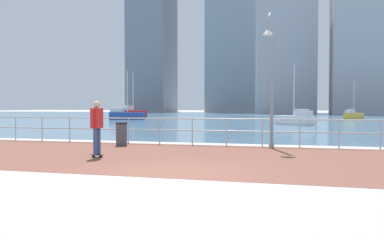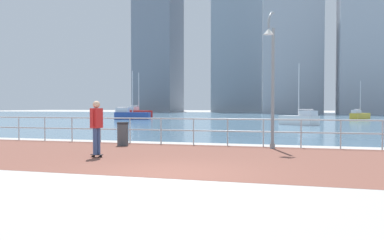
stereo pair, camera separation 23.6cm
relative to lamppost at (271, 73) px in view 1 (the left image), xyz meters
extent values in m
plane|color=#ADAAA5|center=(-1.76, 33.86, -2.77)|extent=(220.00, 220.00, 0.00)
cube|color=brown|center=(-1.76, -3.03, -2.76)|extent=(28.00, 7.60, 0.01)
cube|color=slate|center=(-1.76, 45.77, -2.77)|extent=(180.00, 88.00, 0.00)
cylinder|color=#B2BCC1|center=(-11.56, 0.77, -2.24)|extent=(0.05, 0.05, 1.05)
cylinder|color=#B2BCC1|center=(-10.16, 0.77, -2.24)|extent=(0.05, 0.05, 1.05)
cylinder|color=#B2BCC1|center=(-8.76, 0.77, -2.24)|extent=(0.05, 0.05, 1.05)
cylinder|color=#B2BCC1|center=(-7.36, 0.77, -2.24)|extent=(0.05, 0.05, 1.05)
cylinder|color=#B2BCC1|center=(-5.96, 0.77, -2.24)|extent=(0.05, 0.05, 1.05)
cylinder|color=#B2BCC1|center=(-4.56, 0.77, -2.24)|extent=(0.05, 0.05, 1.05)
cylinder|color=#B2BCC1|center=(-3.16, 0.77, -2.24)|extent=(0.05, 0.05, 1.05)
cylinder|color=#B2BCC1|center=(-1.76, 0.77, -2.24)|extent=(0.05, 0.05, 1.05)
cylinder|color=#B2BCC1|center=(-0.36, 0.77, -2.24)|extent=(0.05, 0.05, 1.05)
cylinder|color=#B2BCC1|center=(1.04, 0.77, -2.24)|extent=(0.05, 0.05, 1.05)
cylinder|color=#B2BCC1|center=(2.44, 0.77, -2.24)|extent=(0.05, 0.05, 1.05)
cylinder|color=#B2BCC1|center=(3.84, 0.77, -2.24)|extent=(0.05, 0.05, 1.05)
cylinder|color=#B2BCC1|center=(-1.76, 0.77, -1.71)|extent=(25.20, 0.06, 0.06)
cylinder|color=#B2BCC1|center=(-1.76, 0.77, -2.19)|extent=(25.20, 0.06, 0.06)
cylinder|color=gray|center=(0.04, 0.17, -2.67)|extent=(0.19, 0.19, 0.20)
cylinder|color=gray|center=(0.04, 0.17, -0.56)|extent=(0.12, 0.12, 4.41)
cylinder|color=gray|center=(0.02, 0.09, 2.18)|extent=(0.12, 0.20, 0.11)
cylinder|color=gray|center=(-0.01, -0.06, 2.14)|extent=(0.12, 0.21, 0.15)
cylinder|color=gray|center=(-0.04, -0.18, 2.05)|extent=(0.12, 0.20, 0.18)
cylinder|color=gray|center=(-0.06, -0.28, 1.93)|extent=(0.12, 0.18, 0.19)
cylinder|color=gray|center=(-0.07, -0.35, 1.79)|extent=(0.11, 0.14, 0.19)
cylinder|color=gray|center=(-0.08, -0.37, 1.64)|extent=(0.10, 0.10, 0.17)
cone|color=silver|center=(-0.08, -0.36, 1.44)|extent=(0.36, 0.36, 0.22)
cylinder|color=black|center=(-5.00, -3.99, -2.74)|extent=(0.06, 0.04, 0.06)
cylinder|color=black|center=(-5.00, -3.91, -2.74)|extent=(0.06, 0.04, 0.06)
cylinder|color=black|center=(-4.75, -4.01, -2.74)|extent=(0.06, 0.04, 0.06)
cylinder|color=black|center=(-4.74, -3.94, -2.74)|extent=(0.06, 0.04, 0.06)
cube|color=black|center=(-4.87, -3.96, -2.69)|extent=(0.41, 0.15, 0.02)
cylinder|color=#384C7A|center=(-4.88, -4.04, -2.27)|extent=(0.14, 0.14, 0.81)
cylinder|color=#384C7A|center=(-4.86, -3.88, -2.27)|extent=(0.14, 0.14, 0.81)
cube|color=red|center=(-4.87, -3.96, -1.57)|extent=(0.27, 0.36, 0.60)
cylinder|color=red|center=(-4.90, -4.19, -1.55)|extent=(0.10, 0.10, 0.57)
cylinder|color=red|center=(-4.85, -3.73, -1.55)|extent=(0.10, 0.10, 0.57)
sphere|color=#DBAD89|center=(-4.87, -3.96, -1.16)|extent=(0.22, 0.22, 0.22)
cylinder|color=#474C51|center=(-5.77, -0.32, -2.34)|extent=(0.44, 0.44, 0.85)
cylinder|color=#262628|center=(-5.77, -0.32, -1.88)|extent=(0.46, 0.46, 0.08)
cube|color=white|center=(0.37, 20.04, -2.38)|extent=(3.41, 3.33, 0.78)
cube|color=silver|center=(1.16, 19.28, -1.77)|extent=(1.49, 1.48, 0.43)
cylinder|color=silver|center=(0.37, 20.04, 0.18)|extent=(0.09, 0.09, 4.33)
cylinder|color=silver|center=(0.95, 19.48, -1.47)|extent=(1.23, 1.18, 0.07)
cube|color=#284799|center=(-18.69, 28.82, -2.33)|extent=(4.21, 1.93, 0.87)
cube|color=silver|center=(-19.89, 28.61, -1.66)|extent=(1.59, 1.11, 0.48)
cylinder|color=silver|center=(-18.69, 28.82, 0.52)|extent=(0.10, 0.10, 4.83)
cylinder|color=silver|center=(-19.57, 28.67, -1.32)|extent=(1.81, 0.39, 0.08)
cube|color=#B21E1E|center=(-22.54, 39.38, -2.28)|extent=(4.68, 3.46, 0.98)
cube|color=silver|center=(-23.74, 40.05, -1.52)|extent=(1.92, 1.66, 0.54)
cylinder|color=silver|center=(-22.54, 39.38, 0.93)|extent=(0.11, 0.11, 5.44)
cylinder|color=silver|center=(-23.42, 39.87, -1.14)|extent=(1.84, 1.08, 0.09)
cube|color=gold|center=(7.19, 39.32, -2.41)|extent=(2.67, 3.38, 0.72)
cube|color=silver|center=(6.65, 38.48, -1.85)|extent=(1.26, 1.41, 0.40)
cylinder|color=silver|center=(7.19, 39.32, -0.06)|extent=(0.08, 0.08, 3.98)
cylinder|color=silver|center=(6.80, 38.70, -1.57)|extent=(0.86, 1.31, 0.06)
cube|color=#8493A3|center=(-17.93, 100.70, 18.23)|extent=(13.72, 16.60, 42.00)
cube|color=#A3A8B2|center=(-2.40, 79.79, 13.91)|extent=(12.51, 13.37, 33.35)
cube|color=#A3A8B2|center=(11.84, 75.01, 12.86)|extent=(10.56, 15.15, 31.26)
cube|color=slate|center=(-42.72, 99.96, 19.60)|extent=(11.77, 13.27, 44.73)
camera|label=1|loc=(1.18, -15.12, -1.21)|focal=38.25mm
camera|label=2|loc=(1.40, -15.05, -1.21)|focal=38.25mm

